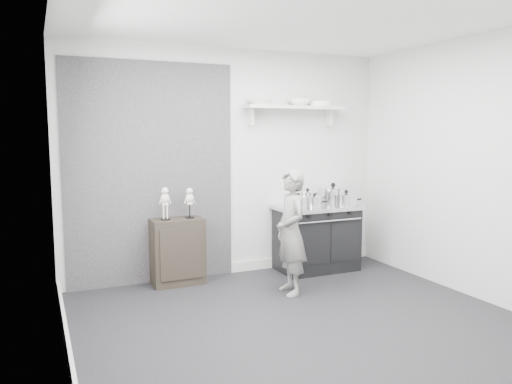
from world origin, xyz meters
TOP-DOWN VIEW (x-y plane):
  - ground at (0.00, 0.00)m, footprint 4.00×4.00m
  - room_shell at (-0.09, 0.15)m, footprint 4.02×3.62m
  - wall_shelf at (0.80, 1.68)m, footprint 1.30×0.26m
  - stove at (1.03, 1.48)m, footprint 1.02×0.64m
  - side_cabinet at (-0.72, 1.61)m, footprint 0.58×0.34m
  - child at (0.30, 0.79)m, footprint 0.36×0.51m
  - pot_front_left at (0.70, 1.37)m, footprint 0.32×0.24m
  - pot_back_left at (0.95, 1.57)m, footprint 0.33×0.25m
  - pot_back_right at (1.34, 1.60)m, footprint 0.42×0.34m
  - pot_front_right at (1.35, 1.33)m, footprint 0.36×0.28m
  - pot_front_center at (0.91, 1.35)m, footprint 0.28×0.20m
  - skeleton_full at (-0.85, 1.61)m, footprint 0.12×0.08m
  - skeleton_torso at (-0.57, 1.61)m, footprint 0.11×0.07m
  - bowl_large at (0.33, 1.67)m, footprint 0.28×0.28m
  - bowl_small at (0.88, 1.67)m, footprint 0.26×0.26m
  - plate_stack at (1.16, 1.67)m, footprint 0.28×0.28m

SIDE VIEW (x-z plane):
  - ground at x=0.00m, z-range 0.00..0.00m
  - side_cabinet at x=-0.72m, z-range 0.00..0.75m
  - stove at x=1.03m, z-range 0.00..0.82m
  - child at x=0.30m, z-range 0.00..1.33m
  - pot_front_center at x=0.91m, z-range 0.80..0.97m
  - pot_front_left at x=0.70m, z-range 0.80..0.98m
  - pot_front_right at x=1.35m, z-range 0.79..0.99m
  - pot_back_left at x=0.95m, z-range 0.80..1.00m
  - pot_back_right at x=1.34m, z-range 0.79..1.04m
  - skeleton_torso at x=-0.57m, z-range 0.75..1.14m
  - skeleton_full at x=-0.85m, z-range 0.75..1.17m
  - room_shell at x=-0.09m, z-range 0.28..2.99m
  - wall_shelf at x=0.80m, z-range 1.89..2.13m
  - plate_stack at x=1.16m, z-range 2.04..2.10m
  - bowl_large at x=0.33m, z-range 2.04..2.11m
  - bowl_small at x=0.88m, z-range 2.04..2.12m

